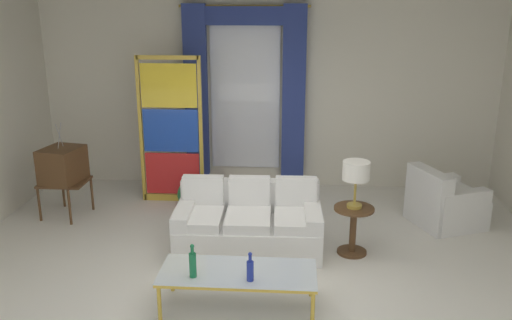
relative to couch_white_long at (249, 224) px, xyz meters
name	(u,v)px	position (x,y,z in m)	size (l,w,h in m)	color
ground_plane	(253,271)	(0.10, -0.63, -0.30)	(16.00, 16.00, 0.00)	silver
wall_rear	(268,94)	(0.10, 2.43, 1.20)	(8.00, 0.12, 3.00)	silver
curtained_window	(245,80)	(-0.26, 2.26, 1.44)	(2.00, 0.17, 2.70)	white
couch_white_long	(249,224)	(0.00, 0.00, 0.00)	(1.78, 0.97, 0.86)	white
coffee_table	(238,274)	(0.01, -1.39, 0.07)	(1.54, 0.63, 0.41)	silver
bottle_blue_decanter	(250,269)	(0.15, -1.57, 0.22)	(0.07, 0.07, 0.29)	navy
bottle_crystal_tall	(193,264)	(-0.40, -1.54, 0.25)	(0.07, 0.07, 0.34)	#196B3D
vintage_tv	(63,166)	(-2.68, 0.82, 0.42)	(0.62, 0.68, 1.35)	brown
armchair_white	(443,204)	(2.58, 0.89, -0.02)	(1.06, 1.05, 0.80)	white
stained_glass_divider	(171,133)	(-1.29, 1.50, 0.75)	(0.95, 0.05, 2.20)	gold
peacock_figurine	(191,196)	(-0.95, 1.14, -0.08)	(0.44, 0.60, 0.50)	beige
round_side_table	(353,226)	(1.27, -0.08, 0.05)	(0.48, 0.48, 0.59)	brown
table_lamp_brass	(356,173)	(1.27, -0.08, 0.72)	(0.32, 0.32, 0.57)	#B29338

